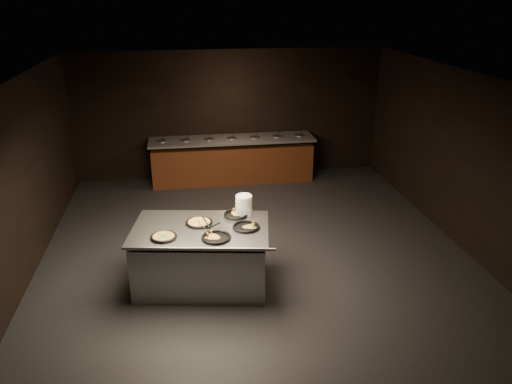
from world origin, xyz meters
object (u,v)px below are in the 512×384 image
at_px(serving_counter, 202,258).
at_px(plate_stack, 244,205).
at_px(pan_veggie_whole, 164,237).
at_px(pan_cheese_whole, 199,222).

xyz_separation_m(serving_counter, plate_stack, (0.68, 0.38, 0.64)).
distance_m(plate_stack, pan_veggie_whole, 1.35).
bearing_deg(pan_veggie_whole, pan_cheese_whole, 37.14).
bearing_deg(pan_veggie_whole, plate_stack, 27.31).
bearing_deg(plate_stack, pan_veggie_whole, -152.69).
height_order(plate_stack, pan_cheese_whole, plate_stack).
distance_m(serving_counter, pan_cheese_whole, 0.53).
bearing_deg(pan_veggie_whole, serving_counter, 25.10).
distance_m(plate_stack, pan_cheese_whole, 0.74).
distance_m(serving_counter, pan_veggie_whole, 0.76).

